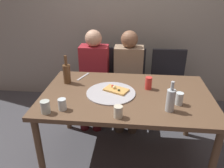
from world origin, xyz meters
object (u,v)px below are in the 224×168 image
(guest_in_beanie, at_px, (128,74))
(short_glass, at_px, (179,99))
(chair_middle, at_px, (128,79))
(guest_in_sweater, at_px, (93,73))
(dining_table, at_px, (126,100))
(wine_glass, at_px, (118,112))
(beer_bottle, at_px, (67,73))
(soda_can, at_px, (149,83))
(table_knife, at_px, (83,77))
(tumbler_far, at_px, (62,104))
(wine_bottle, at_px, (171,100))
(chair_right, at_px, (168,80))
(tumbler_near, at_px, (45,107))
(chair_left, at_px, (96,77))
(pizza_tray, at_px, (111,93))
(pizza_slice_last, at_px, (116,90))

(guest_in_beanie, bearing_deg, short_glass, 117.45)
(chair_middle, relative_size, guest_in_sweater, 0.77)
(dining_table, distance_m, wine_glass, 0.42)
(beer_bottle, bearing_deg, soda_can, -3.99)
(dining_table, height_order, wine_glass, wine_glass)
(soda_can, distance_m, table_knife, 0.73)
(guest_in_sweater, bearing_deg, chair_middle, -161.10)
(wine_glass, xyz_separation_m, soda_can, (0.26, 0.52, 0.01))
(tumbler_far, xyz_separation_m, wine_glass, (0.46, -0.06, 0.00))
(wine_bottle, distance_m, chair_right, 1.20)
(chair_right, distance_m, guest_in_beanie, 0.56)
(tumbler_near, height_order, chair_middle, chair_middle)
(chair_left, bearing_deg, pizza_tray, 108.71)
(short_glass, bearing_deg, guest_in_sweater, 135.60)
(short_glass, distance_m, chair_middle, 1.17)
(wine_glass, xyz_separation_m, table_knife, (-0.44, 0.74, -0.05))
(pizza_slice_last, xyz_separation_m, chair_right, (0.62, 0.86, -0.27))
(pizza_slice_last, bearing_deg, dining_table, -14.46)
(table_knife, relative_size, guest_in_sweater, 0.19)
(pizza_tray, distance_m, short_glass, 0.62)
(tumbler_far, xyz_separation_m, guest_in_beanie, (0.51, 1.06, -0.16))
(pizza_tray, relative_size, chair_right, 0.51)
(table_knife, bearing_deg, pizza_slice_last, -107.53)
(wine_bottle, height_order, soda_can, wine_bottle)
(tumbler_far, xyz_separation_m, chair_middle, (0.51, 1.21, -0.29))
(guest_in_beanie, bearing_deg, chair_left, -18.90)
(pizza_tray, height_order, chair_left, chair_left)
(dining_table, distance_m, tumbler_far, 0.62)
(pizza_slice_last, distance_m, chair_left, 0.96)
(tumbler_far, height_order, chair_middle, chair_middle)
(pizza_tray, relative_size, beer_bottle, 1.57)
(short_glass, xyz_separation_m, chair_left, (-0.90, 1.03, -0.30))
(chair_left, bearing_deg, soda_can, 130.70)
(pizza_slice_last, height_order, wine_glass, wine_glass)
(beer_bottle, relative_size, chair_right, 0.32)
(short_glass, relative_size, chair_middle, 0.12)
(soda_can, bearing_deg, beer_bottle, 176.01)
(beer_bottle, distance_m, tumbler_near, 0.57)
(pizza_slice_last, height_order, wine_bottle, wine_bottle)
(dining_table, xyz_separation_m, short_glass, (0.45, -0.15, 0.13))
(pizza_tray, bearing_deg, chair_middle, 81.12)
(pizza_tray, bearing_deg, short_glass, -13.13)
(pizza_tray, distance_m, guest_in_sweater, 0.81)
(wine_bottle, distance_m, guest_in_sweater, 1.30)
(wine_glass, relative_size, short_glass, 0.90)
(chair_left, height_order, guest_in_beanie, guest_in_beanie)
(wine_glass, height_order, chair_middle, chair_middle)
(chair_left, bearing_deg, short_glass, 131.08)
(pizza_tray, bearing_deg, guest_in_beanie, 79.34)
(wine_glass, relative_size, chair_middle, 0.11)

